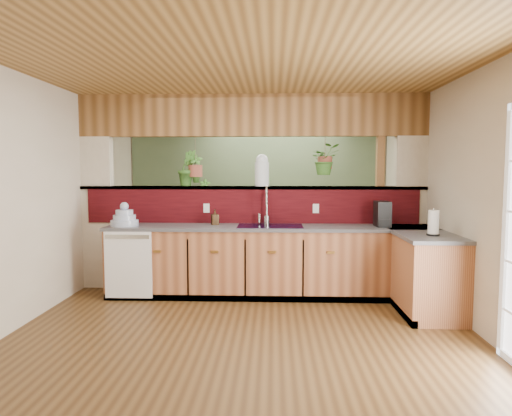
{
  "coord_description": "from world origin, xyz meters",
  "views": [
    {
      "loc": [
        0.29,
        -4.75,
        1.61
      ],
      "look_at": [
        0.08,
        0.7,
        1.15
      ],
      "focal_mm": 32.0,
      "sensor_mm": 36.0,
      "label": 1
    }
  ],
  "objects_px": {
    "dish_stack": "(125,219)",
    "paper_towel": "(433,223)",
    "soap_dispenser": "(215,217)",
    "shelving_console": "(239,232)",
    "coffee_maker": "(383,215)",
    "faucet": "(266,203)",
    "glass_jar": "(262,170)"
  },
  "relations": [
    {
      "from": "dish_stack",
      "to": "paper_towel",
      "type": "height_order",
      "value": "dish_stack"
    },
    {
      "from": "soap_dispenser",
      "to": "shelving_console",
      "type": "xyz_separation_m",
      "value": [
        0.14,
        2.17,
        -0.5
      ]
    },
    {
      "from": "dish_stack",
      "to": "paper_towel",
      "type": "relative_size",
      "value": 1.17
    },
    {
      "from": "soap_dispenser",
      "to": "shelving_console",
      "type": "relative_size",
      "value": 0.12
    },
    {
      "from": "soap_dispenser",
      "to": "paper_towel",
      "type": "height_order",
      "value": "paper_towel"
    },
    {
      "from": "coffee_maker",
      "to": "dish_stack",
      "type": "bearing_deg",
      "value": -179.16
    },
    {
      "from": "faucet",
      "to": "paper_towel",
      "type": "xyz_separation_m",
      "value": [
        1.82,
        -0.93,
        -0.14
      ]
    },
    {
      "from": "faucet",
      "to": "coffee_maker",
      "type": "relative_size",
      "value": 1.64
    },
    {
      "from": "faucet",
      "to": "shelving_console",
      "type": "xyz_separation_m",
      "value": [
        -0.52,
        2.12,
        -0.68
      ]
    },
    {
      "from": "soap_dispenser",
      "to": "shelving_console",
      "type": "bearing_deg",
      "value": 86.29
    },
    {
      "from": "coffee_maker",
      "to": "shelving_console",
      "type": "distance_m",
      "value": 3.07
    },
    {
      "from": "glass_jar",
      "to": "shelving_console",
      "type": "height_order",
      "value": "glass_jar"
    },
    {
      "from": "dish_stack",
      "to": "glass_jar",
      "type": "distance_m",
      "value": 1.88
    },
    {
      "from": "faucet",
      "to": "soap_dispenser",
      "type": "height_order",
      "value": "faucet"
    },
    {
      "from": "faucet",
      "to": "soap_dispenser",
      "type": "bearing_deg",
      "value": -175.85
    },
    {
      "from": "glass_jar",
      "to": "dish_stack",
      "type": "bearing_deg",
      "value": -165.43
    },
    {
      "from": "faucet",
      "to": "glass_jar",
      "type": "distance_m",
      "value": 0.49
    },
    {
      "from": "dish_stack",
      "to": "glass_jar",
      "type": "height_order",
      "value": "glass_jar"
    },
    {
      "from": "soap_dispenser",
      "to": "glass_jar",
      "type": "distance_m",
      "value": 0.89
    },
    {
      "from": "soap_dispenser",
      "to": "glass_jar",
      "type": "bearing_deg",
      "value": 24.37
    },
    {
      "from": "faucet",
      "to": "soap_dispenser",
      "type": "relative_size",
      "value": 2.59
    },
    {
      "from": "coffee_maker",
      "to": "paper_towel",
      "type": "relative_size",
      "value": 1.07
    },
    {
      "from": "coffee_maker",
      "to": "paper_towel",
      "type": "height_order",
      "value": "coffee_maker"
    },
    {
      "from": "paper_towel",
      "to": "shelving_console",
      "type": "bearing_deg",
      "value": 127.5
    },
    {
      "from": "dish_stack",
      "to": "soap_dispenser",
      "type": "relative_size",
      "value": 1.73
    },
    {
      "from": "dish_stack",
      "to": "coffee_maker",
      "type": "relative_size",
      "value": 1.09
    },
    {
      "from": "faucet",
      "to": "shelving_console",
      "type": "distance_m",
      "value": 2.29
    },
    {
      "from": "glass_jar",
      "to": "paper_towel",
      "type": "bearing_deg",
      "value": -31.48
    },
    {
      "from": "coffee_maker",
      "to": "glass_jar",
      "type": "distance_m",
      "value": 1.66
    },
    {
      "from": "faucet",
      "to": "glass_jar",
      "type": "xyz_separation_m",
      "value": [
        -0.06,
        0.22,
        0.43
      ]
    },
    {
      "from": "dish_stack",
      "to": "soap_dispenser",
      "type": "height_order",
      "value": "dish_stack"
    },
    {
      "from": "dish_stack",
      "to": "coffee_maker",
      "type": "distance_m",
      "value": 3.25
    }
  ]
}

